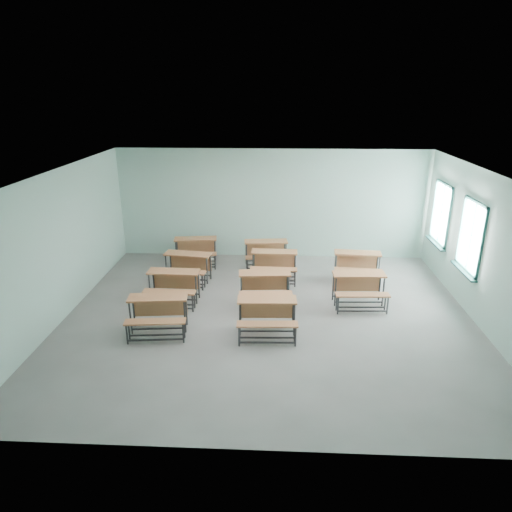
# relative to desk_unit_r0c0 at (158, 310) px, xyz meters

# --- Properties ---
(room) EXTENTS (9.04, 8.04, 3.24)m
(room) POSITION_rel_desk_unit_r0c0_xyz_m (2.34, 0.80, 1.09)
(room) COLOR gray
(room) RESTS_ON ground
(desk_unit_r0c0) EXTENTS (1.28, 0.93, 0.75)m
(desk_unit_r0c0) POSITION_rel_desk_unit_r0c0_xyz_m (0.00, 0.00, 0.00)
(desk_unit_r0c0) COLOR #A0603A
(desk_unit_r0c0) RESTS_ON ground
(desk_unit_r0c1) EXTENTS (1.24, 0.86, 0.75)m
(desk_unit_r0c1) POSITION_rel_desk_unit_r0c0_xyz_m (2.25, 0.01, 0.00)
(desk_unit_r0c1) COLOR #A0603A
(desk_unit_r0c1) RESTS_ON ground
(desk_unit_r1c0) EXTENTS (1.23, 0.85, 0.75)m
(desk_unit_r1c0) POSITION_rel_desk_unit_r0c0_xyz_m (0.00, 1.42, 0.00)
(desk_unit_r1c0) COLOR #A0603A
(desk_unit_r1c0) RESTS_ON ground
(desk_unit_r1c1) EXTENTS (1.27, 0.90, 0.75)m
(desk_unit_r1c1) POSITION_rel_desk_unit_r0c0_xyz_m (2.16, 1.43, 0.00)
(desk_unit_r1c1) COLOR #A0603A
(desk_unit_r1c1) RESTS_ON ground
(desk_unit_r1c2) EXTENTS (1.24, 0.87, 0.75)m
(desk_unit_r1c2) POSITION_rel_desk_unit_r0c0_xyz_m (4.35, 1.47, 0.00)
(desk_unit_r1c2) COLOR #A0603A
(desk_unit_r1c2) RESTS_ON ground
(desk_unit_r2c0) EXTENTS (1.31, 0.97, 0.75)m
(desk_unit_r2c0) POSITION_rel_desk_unit_r0c0_xyz_m (0.09, 2.65, 0.00)
(desk_unit_r2c0) COLOR #A0603A
(desk_unit_r2c0) RESTS_ON ground
(desk_unit_r2c1) EXTENTS (1.23, 0.84, 0.75)m
(desk_unit_r2c1) POSITION_rel_desk_unit_r0c0_xyz_m (2.36, 2.93, 0.00)
(desk_unit_r2c1) COLOR #A0603A
(desk_unit_r2c1) RESTS_ON ground
(desk_unit_r2c2) EXTENTS (1.27, 0.90, 0.75)m
(desk_unit_r2c2) POSITION_rel_desk_unit_r0c0_xyz_m (4.54, 2.95, 0.00)
(desk_unit_r2c2) COLOR #A0603A
(desk_unit_r2c2) RESTS_ON ground
(desk_unit_r3c0) EXTENTS (1.30, 0.95, 0.75)m
(desk_unit_r3c0) POSITION_rel_desk_unit_r0c0_xyz_m (0.10, 3.94, 0.00)
(desk_unit_r3c0) COLOR #A0603A
(desk_unit_r3c0) RESTS_ON ground
(desk_unit_r3c1) EXTENTS (1.29, 0.94, 0.75)m
(desk_unit_r3c1) POSITION_rel_desk_unit_r0c0_xyz_m (2.12, 3.79, 0.00)
(desk_unit_r3c1) COLOR #A0603A
(desk_unit_r3c1) RESTS_ON ground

